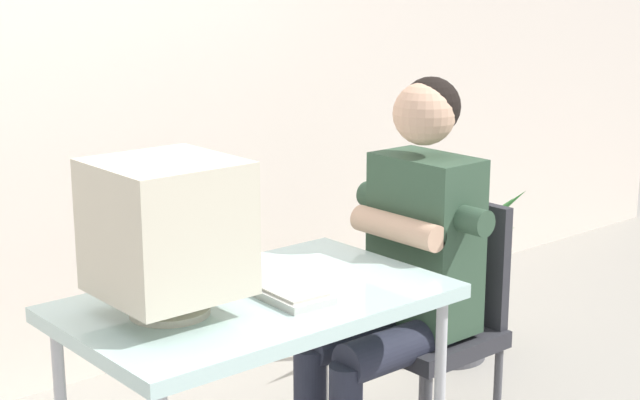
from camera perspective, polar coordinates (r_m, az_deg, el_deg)
wall_back at (r=4.06m, az=-12.56°, el=10.51°), size 8.00×0.10×3.00m
desk at (r=2.88m, az=-3.77°, el=-6.73°), size 1.12×0.68×0.75m
crt_monitor at (r=2.67m, az=-8.95°, el=-1.67°), size 0.38×0.37×0.44m
keyboard at (r=2.89m, az=-2.67°, el=-5.15°), size 0.17×0.41×0.03m
office_chair at (r=3.51m, az=7.11°, el=-6.62°), size 0.43×0.43×0.89m
person_seated at (r=3.30m, az=4.95°, el=-3.53°), size 0.74×0.57×1.34m
potted_plant at (r=4.31m, az=7.67°, el=-5.11°), size 0.77×0.74×0.81m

